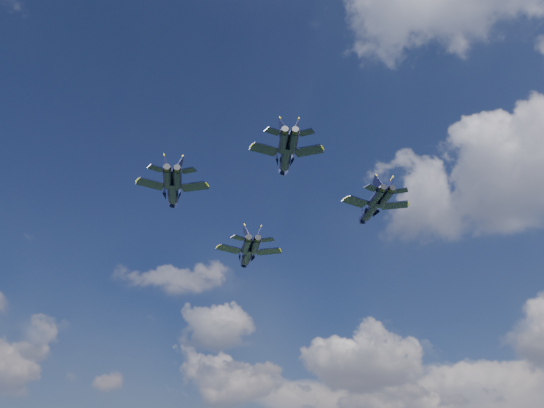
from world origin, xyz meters
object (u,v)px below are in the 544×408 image
Objects in this scene: jet_right at (371,209)px; jet_slot at (285,158)px; jet_lead at (247,255)px; jet_left at (173,192)px.

jet_slot is (2.38, -29.25, -3.57)m from jet_right.
jet_left is (4.49, -25.09, 2.71)m from jet_lead.
jet_lead is 27.81m from jet_right.
jet_slot is at bearing -47.28° from jet_left.
jet_slot is at bearing -135.38° from jet_right.
jet_left is 36.86m from jet_right.
jet_lead is at bearing 96.80° from jet_slot.
jet_lead reaches higher than jet_slot.
jet_left is at bearing -178.35° from jet_right.
jet_lead is 25.64m from jet_left.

